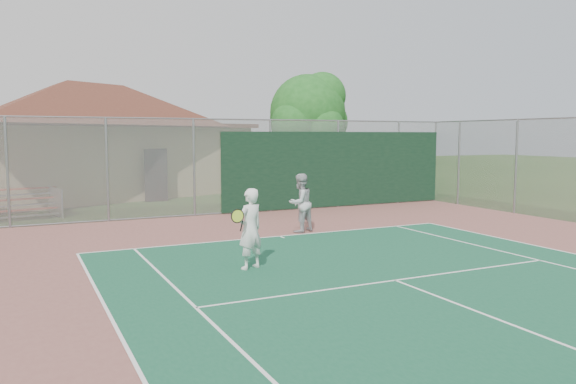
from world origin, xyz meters
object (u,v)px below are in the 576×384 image
object	(u,v)px
bleachers	(15,203)
tree	(310,115)
clubhouse	(89,129)
player_grey_back	(300,204)
player_white_front	(250,229)

from	to	relation	value
bleachers	tree	distance (m)	13.15
clubhouse	bleachers	xyz separation A→B (m)	(-3.38, -7.32, -2.67)
tree	player_grey_back	distance (m)	10.40
tree	player_grey_back	size ratio (longest dim) A/B	3.34
clubhouse	bleachers	size ratio (longest dim) A/B	5.68
clubhouse	player_white_front	size ratio (longest dim) A/B	9.72
player_white_front	bleachers	bearing A→B (deg)	-86.75
clubhouse	player_grey_back	size ratio (longest dim) A/B	9.75
player_grey_back	bleachers	bearing A→B (deg)	-61.02
tree	player_white_front	size ratio (longest dim) A/B	3.33
bleachers	player_white_front	bearing A→B (deg)	-78.85
tree	player_grey_back	bearing A→B (deg)	-119.58
bleachers	tree	size ratio (longest dim) A/B	0.51
clubhouse	player_grey_back	distance (m)	15.14
tree	player_white_front	world-z (taller)	tree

